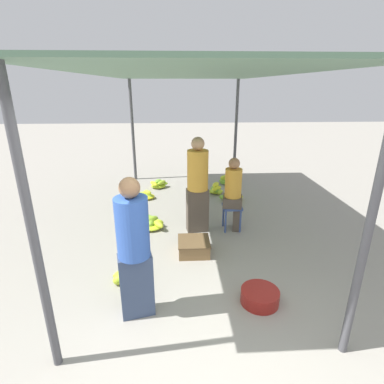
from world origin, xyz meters
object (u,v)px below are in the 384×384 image
vendor_seated (234,193)px  banana_pile_right_0 (233,197)px  basin_black (260,296)px  banana_pile_left_0 (151,223)px  crate_near (194,247)px  banana_pile_right_1 (216,190)px  shopper_walking_mid (198,184)px  banana_pile_left_3 (159,184)px  banana_pile_left_1 (128,275)px  banana_pile_right_2 (226,181)px  stool (232,211)px  vendor_foreground (134,248)px  banana_pile_left_2 (146,195)px

vendor_seated → banana_pile_right_0: vendor_seated is taller
basin_black → banana_pile_left_0: banana_pile_left_0 is taller
banana_pile_right_0 → crate_near: size_ratio=1.23×
basin_black → banana_pile_right_1: banana_pile_right_1 is taller
shopper_walking_mid → vendor_seated: bearing=1.4°
banana_pile_left_3 → vendor_seated: bearing=-58.6°
banana_pile_left_1 → banana_pile_right_0: size_ratio=0.77×
basin_black → banana_pile_left_3: (-1.49, 4.52, 0.01)m
basin_black → banana_pile_left_1: size_ratio=0.99×
banana_pile_right_2 → crate_near: 3.68m
vendor_seated → crate_near: (-0.77, -0.81, -0.61)m
basin_black → banana_pile_right_2: size_ratio=0.97×
banana_pile_left_1 → banana_pile_right_2: banana_pile_right_2 is taller
banana_pile_right_2 → shopper_walking_mid: bearing=-109.8°
stool → banana_pile_left_1: stool is taller
banana_pile_right_1 → banana_pile_right_2: 0.85m
stool → crate_near: bearing=-132.9°
vendor_foreground → basin_black: vendor_foreground is taller
banana_pile_left_1 → shopper_walking_mid: (1.06, 1.48, 0.83)m
stool → basin_black: bearing=-90.1°
shopper_walking_mid → banana_pile_right_0: bearing=57.6°
banana_pile_right_0 → banana_pile_right_1: 0.59m
basin_black → crate_near: size_ratio=0.94×
stool → banana_pile_left_3: (-1.49, 2.49, -0.28)m
banana_pile_left_1 → banana_pile_right_0: banana_pile_right_0 is taller
crate_near → banana_pile_right_1: bearing=75.5°
basin_black → banana_pile_left_1: bearing=162.3°
vendor_foreground → banana_pile_left_0: vendor_foreground is taller
basin_black → banana_pile_left_1: (-1.70, 0.54, -0.01)m
vendor_foreground → banana_pile_right_1: 4.40m
stool → banana_pile_right_1: bearing=91.2°
vendor_foreground → banana_pile_right_2: vendor_foreground is taller
shopper_walking_mid → banana_pile_right_1: bearing=73.0°
basin_black → crate_near: (-0.75, 1.22, 0.02)m
banana_pile_left_0 → banana_pile_left_1: banana_pile_left_0 is taller
banana_pile_left_2 → crate_near: (1.01, -2.54, 0.04)m
banana_pile_left_3 → banana_pile_right_1: banana_pile_right_1 is taller
vendor_seated → banana_pile_left_3: (-1.51, 2.48, -0.63)m
vendor_seated → banana_pile_left_1: (-1.72, -1.49, -0.65)m
crate_near → banana_pile_right_0: bearing=65.3°
basin_black → banana_pile_left_3: 4.76m
banana_pile_right_2 → crate_near: banana_pile_right_2 is taller
vendor_seated → banana_pile_left_1: size_ratio=2.88×
vendor_seated → stool: bearing=-168.2°
banana_pile_left_3 → banana_pile_right_1: size_ratio=1.16×
crate_near → shopper_walking_mid: (0.11, 0.80, 0.79)m
vendor_foreground → banana_pile_right_0: size_ratio=2.71×
banana_pile_left_0 → banana_pile_left_2: 1.62m
vendor_foreground → banana_pile_left_1: vendor_foreground is taller
vendor_foreground → banana_pile_right_2: 5.23m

